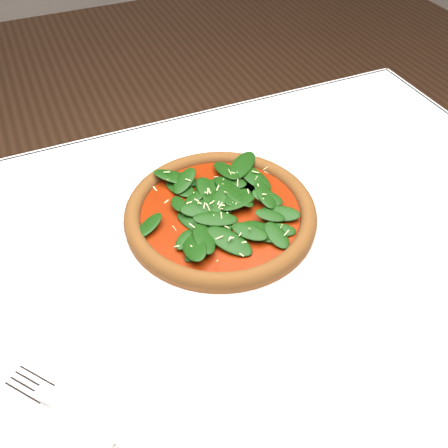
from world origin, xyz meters
name	(u,v)px	position (x,y,z in m)	size (l,w,h in m)	color
dining_table	(217,311)	(0.00, 0.00, 0.65)	(1.21, 0.81, 0.75)	white
plate	(221,220)	(0.04, 0.09, 0.76)	(0.35, 0.35, 0.01)	white
pizza	(220,211)	(0.04, 0.09, 0.78)	(0.38, 0.38, 0.04)	brown
napkin	(89,421)	(-0.22, -0.15, 0.76)	(0.17, 0.08, 0.01)	white
fork	(64,404)	(-0.24, -0.12, 0.77)	(0.13, 0.16, 0.00)	silver
saucer_far	(409,136)	(0.47, 0.16, 0.76)	(0.15, 0.15, 0.01)	white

